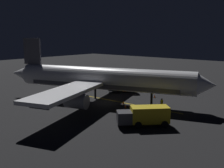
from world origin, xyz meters
TOP-DOWN VIEW (x-y plane):
  - ground_plane at (0.00, 0.00)m, footprint 180.00×180.00m
  - apron_guide_stripe at (-2.23, 4.00)m, footprint 1.01×19.09m
  - airliner at (0.19, -0.57)m, footprint 33.86×36.38m
  - baggage_truck at (5.30, 12.02)m, footprint 6.15×6.05m
  - catering_truck at (-8.76, -2.46)m, footprint 5.10×5.47m
  - ground_crew_worker at (-2.83, 9.79)m, footprint 0.40×0.40m
  - traffic_cone_near_left at (-1.41, 3.32)m, footprint 0.50×0.50m
  - traffic_cone_near_right at (-8.92, 4.85)m, footprint 0.50×0.50m
  - traffic_cone_under_wing at (4.09, 7.51)m, footprint 0.50×0.50m
  - traffic_cone_far at (0.13, 4.92)m, footprint 0.50×0.50m

SIDE VIEW (x-z plane):
  - ground_plane at x=0.00m, z-range -0.20..0.00m
  - apron_guide_stripe at x=-2.23m, z-range 0.00..0.01m
  - traffic_cone_near_left at x=-1.41m, z-range -0.03..0.52m
  - traffic_cone_near_right at x=-8.92m, z-range -0.03..0.52m
  - traffic_cone_under_wing at x=4.09m, z-range -0.03..0.52m
  - traffic_cone_far at x=0.13m, z-range -0.03..0.52m
  - ground_crew_worker at x=-2.83m, z-range 0.02..1.76m
  - catering_truck at x=-8.76m, z-range 0.01..2.48m
  - baggage_truck at x=5.30m, z-range 0.05..2.55m
  - airliner at x=0.19m, z-range -1.44..9.49m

